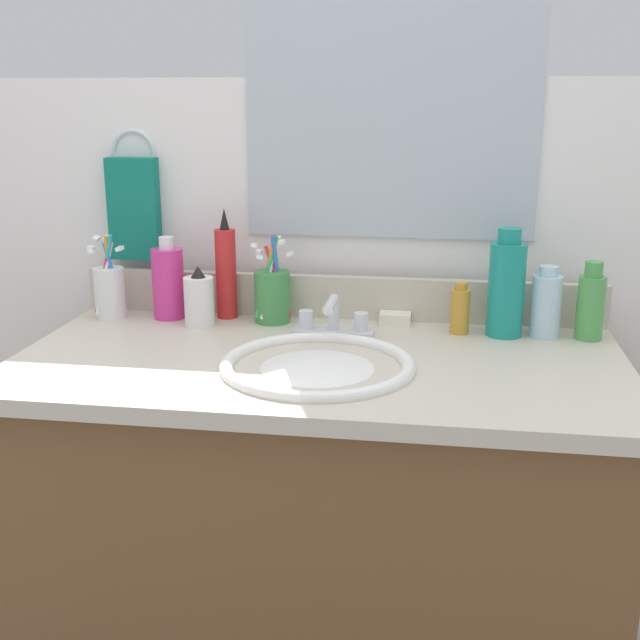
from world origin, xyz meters
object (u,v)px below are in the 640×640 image
(faucet, at_px, (333,322))
(hand_towel, at_px, (134,209))
(bottle_oil_amber, at_px, (460,310))
(cup_white_ceramic, at_px, (110,290))
(bottle_spray_red, at_px, (226,271))
(bottle_mouthwash_teal, at_px, (506,287))
(bottle_gel_clear, at_px, (546,305))
(bottle_soap_pink, at_px, (168,282))
(bottle_toner_green, at_px, (591,305))
(bottle_lotion_white, at_px, (199,300))
(cup_green, at_px, (272,294))
(soap_bar, at_px, (395,319))

(faucet, bearing_deg, hand_towel, 160.85)
(bottle_oil_amber, bearing_deg, faucet, -166.71)
(hand_towel, height_order, cup_white_ceramic, hand_towel)
(bottle_spray_red, height_order, cup_white_ceramic, bottle_spray_red)
(hand_towel, relative_size, bottle_oil_amber, 2.13)
(faucet, height_order, bottle_mouthwash_teal, bottle_mouthwash_teal)
(bottle_gel_clear, xyz_separation_m, bottle_mouthwash_teal, (-0.08, -0.00, 0.03))
(bottle_soap_pink, height_order, cup_white_ceramic, cup_white_ceramic)
(bottle_toner_green, bearing_deg, bottle_lotion_white, -178.16)
(cup_green, relative_size, soap_bar, 2.87)
(bottle_mouthwash_teal, relative_size, soap_bar, 3.33)
(hand_towel, height_order, bottle_gel_clear, hand_towel)
(bottle_gel_clear, relative_size, bottle_oil_amber, 1.37)
(bottle_gel_clear, height_order, cup_white_ceramic, cup_white_ceramic)
(bottle_gel_clear, height_order, bottle_toner_green, bottle_toner_green)
(cup_white_ceramic, bearing_deg, faucet, -7.34)
(cup_white_ceramic, height_order, soap_bar, cup_white_ceramic)
(bottle_toner_green, relative_size, cup_white_ceramic, 0.84)
(hand_towel, bearing_deg, bottle_spray_red, -14.55)
(faucet, xyz_separation_m, bottle_oil_amber, (0.25, 0.06, 0.02))
(bottle_soap_pink, bearing_deg, faucet, -12.64)
(bottle_lotion_white, bearing_deg, bottle_gel_clear, 2.17)
(bottle_spray_red, height_order, bottle_mouthwash_teal, bottle_spray_red)
(bottle_lotion_white, bearing_deg, bottle_oil_amber, 2.77)
(bottle_gel_clear, distance_m, cup_green, 0.55)
(bottle_mouthwash_teal, bearing_deg, faucet, -170.13)
(hand_towel, distance_m, bottle_spray_red, 0.26)
(hand_towel, xyz_separation_m, bottle_mouthwash_teal, (0.79, -0.10, -0.12))
(hand_towel, xyz_separation_m, bottle_soap_pink, (0.10, -0.08, -0.14))
(bottle_oil_amber, xyz_separation_m, bottle_mouthwash_teal, (0.09, -0.00, 0.05))
(faucet, xyz_separation_m, bottle_toner_green, (0.49, 0.06, 0.04))
(faucet, bearing_deg, soap_bar, 41.50)
(hand_towel, relative_size, bottle_mouthwash_teal, 1.03)
(cup_white_ceramic, relative_size, soap_bar, 2.85)
(faucet, distance_m, cup_green, 0.16)
(bottle_lotion_white, relative_size, cup_white_ceramic, 0.69)
(hand_towel, distance_m, bottle_gel_clear, 0.89)
(bottle_gel_clear, bearing_deg, bottle_oil_amber, -179.75)
(cup_white_ceramic, xyz_separation_m, cup_green, (0.35, 0.02, -0.00))
(bottle_gel_clear, xyz_separation_m, bottle_oil_amber, (-0.16, -0.00, -0.02))
(faucet, relative_size, bottle_oil_amber, 1.55)
(hand_towel, height_order, bottle_spray_red, hand_towel)
(bottle_soap_pink, xyz_separation_m, cup_white_ceramic, (-0.12, -0.02, -0.02))
(bottle_lotion_white, bearing_deg, bottle_toner_green, 1.84)
(bottle_soap_pink, xyz_separation_m, bottle_oil_amber, (0.61, -0.02, -0.03))
(bottle_toner_green, bearing_deg, bottle_mouthwash_teal, 179.82)
(bottle_gel_clear, relative_size, bottle_toner_green, 0.92)
(bottle_mouthwash_teal, bearing_deg, bottle_toner_green, -0.18)
(bottle_lotion_white, xyz_separation_m, cup_green, (0.14, 0.05, 0.01))
(hand_towel, distance_m, bottle_mouthwash_teal, 0.81)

